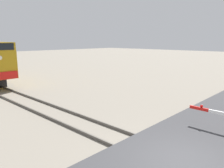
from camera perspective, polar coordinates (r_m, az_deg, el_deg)
name	(u,v)px	position (r m, az deg, el deg)	size (l,w,h in m)	color
ground_plane	(183,166)	(8.66, 17.64, -19.26)	(160.00, 160.00, 0.00)	gray
rail_track_right	(192,156)	(9.20, 19.72, -16.93)	(0.08, 80.00, 0.15)	#59544C
road_surface	(183,164)	(8.62, 17.68, -18.80)	(36.00, 5.23, 0.16)	#38383A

